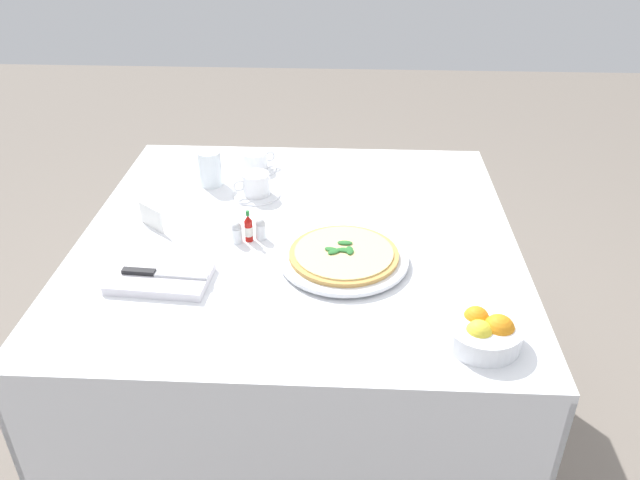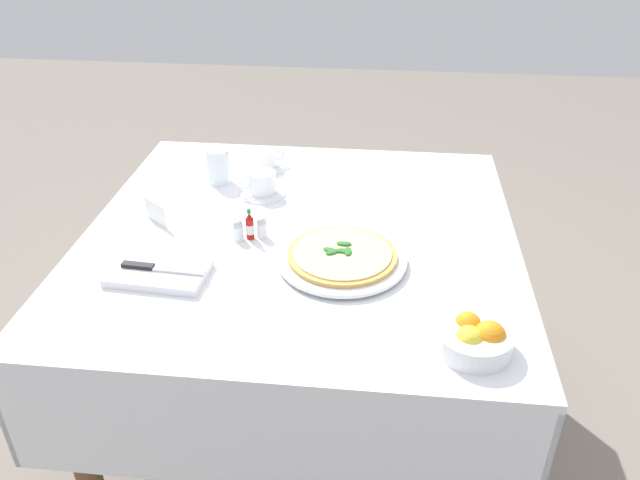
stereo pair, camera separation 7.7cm
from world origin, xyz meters
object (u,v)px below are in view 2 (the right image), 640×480
at_px(coffee_cup_left_edge, 264,161).
at_px(dinner_knife, 159,268).
at_px(pizza_plate, 342,260).
at_px(napkin_folded, 159,273).
at_px(menu_card, 156,213).
at_px(pepper_shaker, 238,231).
at_px(salt_shaker, 262,228).
at_px(citrus_bowl, 475,338).
at_px(hot_sauce_bottle, 250,226).
at_px(pizza, 342,254).
at_px(coffee_cup_near_right, 262,184).
at_px(water_glass_far_left, 219,168).

relative_size(coffee_cup_left_edge, dinner_knife, 0.66).
bearing_deg(pizza_plate, napkin_folded, -166.30).
xyz_separation_m(pizza_plate, menu_card, (-0.49, 0.14, 0.02)).
height_order(napkin_folded, pepper_shaker, pepper_shaker).
height_order(napkin_folded, salt_shaker, salt_shaker).
bearing_deg(dinner_knife, citrus_bowl, -10.39).
bearing_deg(napkin_folded, dinner_knife, 0.22).
relative_size(hot_sauce_bottle, salt_shaker, 1.48).
xyz_separation_m(pizza, napkin_folded, (-0.41, -0.10, -0.01)).
xyz_separation_m(napkin_folded, pepper_shaker, (0.14, 0.18, 0.02)).
xyz_separation_m(pizza_plate, coffee_cup_left_edge, (-0.28, 0.50, 0.01)).
height_order(dinner_knife, menu_card, menu_card).
relative_size(citrus_bowl, pepper_shaker, 2.67).
xyz_separation_m(coffee_cup_near_right, pepper_shaker, (-0.01, -0.25, -0.01)).
relative_size(pizza, coffee_cup_near_right, 1.97).
relative_size(coffee_cup_left_edge, napkin_folded, 0.57).
bearing_deg(citrus_bowl, water_glass_far_left, 134.93).
bearing_deg(hot_sauce_bottle, water_glass_far_left, 116.73).
xyz_separation_m(coffee_cup_left_edge, menu_card, (-0.22, -0.36, 0.00)).
bearing_deg(pepper_shaker, menu_card, 164.98).
xyz_separation_m(water_glass_far_left, napkin_folded, (-0.02, -0.50, -0.03)).
bearing_deg(salt_shaker, pizza, -25.58).
relative_size(coffee_cup_left_edge, pepper_shaker, 2.31).
height_order(pizza, pepper_shaker, pepper_shaker).
distance_m(pizza_plate, salt_shaker, 0.23).
relative_size(hot_sauce_bottle, menu_card, 1.13).
distance_m(coffee_cup_near_right, coffee_cup_left_edge, 0.18).
height_order(water_glass_far_left, menu_card, water_glass_far_left).
relative_size(pizza_plate, coffee_cup_left_edge, 2.33).
height_order(citrus_bowl, salt_shaker, citrus_bowl).
xyz_separation_m(hot_sauce_bottle, menu_card, (-0.26, 0.05, -0.00)).
relative_size(pepper_shaker, menu_card, 0.77).
distance_m(pizza_plate, citrus_bowl, 0.39).
distance_m(pizza_plate, dinner_knife, 0.42).
distance_m(hot_sauce_bottle, pepper_shaker, 0.03).
distance_m(water_glass_far_left, pepper_shaker, 0.34).
bearing_deg(menu_card, pizza_plate, -157.99).
bearing_deg(dinner_knife, napkin_folded, -180.00).
xyz_separation_m(salt_shaker, menu_card, (-0.29, 0.04, 0.00)).
bearing_deg(pizza_plate, menu_card, 164.03).
bearing_deg(citrus_bowl, menu_card, 151.75).
distance_m(citrus_bowl, menu_card, 0.88).
height_order(pizza_plate, pepper_shaker, pepper_shaker).
distance_m(dinner_knife, hot_sauce_bottle, 0.25).
bearing_deg(pepper_shaker, dinner_knife, -128.28).
distance_m(pizza_plate, coffee_cup_left_edge, 0.58).
bearing_deg(coffee_cup_near_right, hot_sauce_bottle, -86.51).
bearing_deg(pizza, dinner_knife, -166.16).
distance_m(napkin_folded, hot_sauce_bottle, 0.26).
height_order(pizza_plate, hot_sauce_bottle, hot_sauce_bottle).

